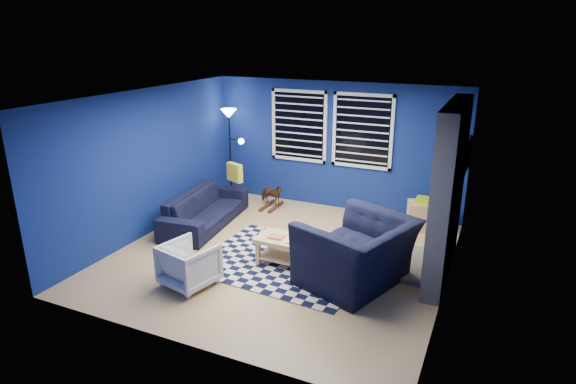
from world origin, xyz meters
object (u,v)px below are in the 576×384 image
object	(u,v)px
tv	(465,158)
coffee_table	(286,246)
rocking_horse	(271,195)
armchair_big	(356,253)
sofa	(205,209)
cabinet	(425,215)
floor_lamp	(230,126)
armchair_bent	(189,264)

from	to	relation	value
tv	coffee_table	world-z (taller)	tv
rocking_horse	coffee_table	world-z (taller)	rocking_horse
armchair_big	sofa	bearing A→B (deg)	-87.15
armchair_big	rocking_horse	distance (m)	3.31
cabinet	tv	bearing A→B (deg)	-21.09
armchair_big	floor_lamp	world-z (taller)	floor_lamp
armchair_big	cabinet	bearing A→B (deg)	-173.21
armchair_bent	floor_lamp	bearing A→B (deg)	-55.29
armchair_big	cabinet	size ratio (longest dim) A/B	2.12
coffee_table	tv	bearing A→B (deg)	44.76
cabinet	rocking_horse	bearing A→B (deg)	167.70
coffee_table	armchair_bent	bearing A→B (deg)	-131.27
coffee_table	cabinet	distance (m)	2.83
rocking_horse	coffee_table	distance (m)	2.50
rocking_horse	cabinet	size ratio (longest dim) A/B	0.74
tv	sofa	distance (m)	4.61
tv	rocking_horse	bearing A→B (deg)	-178.44
armchair_bent	rocking_horse	bearing A→B (deg)	-70.91
armchair_big	tv	bearing A→B (deg)	174.23
tv	armchair_big	size ratio (longest dim) A/B	0.69
tv	coffee_table	xyz separation A→B (m)	(-2.24, -2.22, -1.09)
tv	sofa	xyz separation A→B (m)	(-4.26, -1.38, -1.09)
tv	armchair_big	world-z (taller)	tv
coffee_table	floor_lamp	world-z (taller)	floor_lamp
cabinet	coffee_table	bearing A→B (deg)	-141.58
rocking_horse	armchair_big	bearing A→B (deg)	-129.12
armchair_big	rocking_horse	xyz separation A→B (m)	(-2.43, 2.24, -0.19)
armchair_big	armchair_bent	xyz separation A→B (m)	(-2.10, -1.00, -0.16)
sofa	armchair_big	xyz separation A→B (m)	(3.14, -0.96, 0.16)
coffee_table	cabinet	xyz separation A→B (m)	(1.68, 2.28, -0.05)
armchair_bent	cabinet	distance (m)	4.31
sofa	rocking_horse	world-z (taller)	sofa
cabinet	floor_lamp	size ratio (longest dim) A/B	0.36
tv	cabinet	xyz separation A→B (m)	(-0.57, 0.06, -1.14)
armchair_big	cabinet	distance (m)	2.47
armchair_bent	cabinet	world-z (taller)	armchair_bent
armchair_bent	tv	bearing A→B (deg)	-120.68
rocking_horse	armchair_bent	bearing A→B (deg)	-170.59
floor_lamp	coffee_table	bearing A→B (deg)	-45.08
floor_lamp	sofa	bearing A→B (deg)	-78.08
coffee_table	floor_lamp	size ratio (longest dim) A/B	0.49
rocking_horse	tv	bearing A→B (deg)	-84.83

